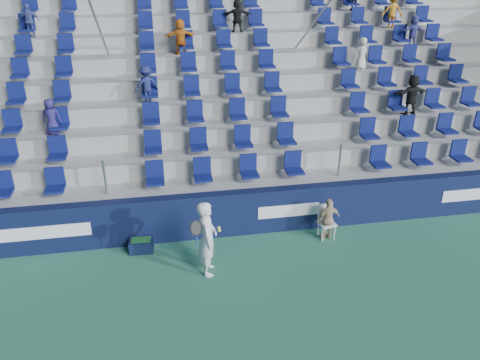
{
  "coord_description": "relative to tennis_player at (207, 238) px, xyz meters",
  "views": [
    {
      "loc": [
        -1.53,
        -7.04,
        6.58
      ],
      "look_at": [
        0.2,
        2.8,
        1.7
      ],
      "focal_mm": 35.0,
      "sensor_mm": 36.0,
      "label": 1
    }
  ],
  "objects": [
    {
      "name": "ball_bin",
      "position": [
        -1.51,
        1.1,
        -0.73
      ],
      "size": [
        0.59,
        0.41,
        0.32
      ],
      "color": "#0E1734",
      "rests_on": "ground"
    },
    {
      "name": "grandstand",
      "position": [
        0.74,
        6.59,
        1.23
      ],
      "size": [
        24.0,
        8.17,
        6.63
      ],
      "color": "#9C9C97",
      "rests_on": "ground"
    },
    {
      "name": "tennis_player",
      "position": [
        0.0,
        0.0,
        0.0
      ],
      "size": [
        0.69,
        0.7,
        1.8
      ],
      "color": "silver",
      "rests_on": "ground"
    },
    {
      "name": "sponsor_wall",
      "position": [
        0.74,
        1.5,
        -0.3
      ],
      "size": [
        24.0,
        0.32,
        1.2
      ],
      "color": "#0F1538",
      "rests_on": "ground"
    },
    {
      "name": "line_judge",
      "position": [
        3.12,
        0.85,
        -0.33
      ],
      "size": [
        0.71,
        0.42,
        1.14
      ],
      "primitive_type": "imported",
      "rotation": [
        0.0,
        0.0,
        3.37
      ],
      "color": "tan",
      "rests_on": "ground"
    },
    {
      "name": "ground",
      "position": [
        0.74,
        -1.65,
        -0.9
      ],
      "size": [
        70.0,
        70.0,
        0.0
      ],
      "primitive_type": "plane",
      "color": "#2F6F53",
      "rests_on": "ground"
    },
    {
      "name": "line_judge_chair",
      "position": [
        3.12,
        0.99,
        -0.39
      ],
      "size": [
        0.45,
        0.47,
        0.9
      ],
      "color": "white",
      "rests_on": "ground"
    }
  ]
}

